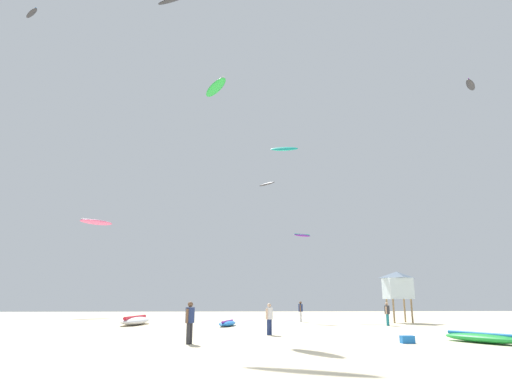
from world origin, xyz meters
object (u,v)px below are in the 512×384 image
at_px(person_foreground, 190,319).
at_px(kite_aloft_7, 470,85).
at_px(cooler_box, 407,339).
at_px(kite_aloft_4, 302,235).
at_px(person_midground, 269,316).
at_px(kite_aloft_2, 267,184).
at_px(kite_grounded_mid, 483,338).
at_px(lifeguard_tower, 397,285).
at_px(kite_grounded_near, 135,320).
at_px(kite_aloft_3, 216,88).
at_px(kite_aloft_1, 96,222).
at_px(kite_grounded_far, 227,323).
at_px(kite_aloft_6, 32,13).
at_px(person_left, 301,310).
at_px(kite_aloft_0, 284,149).
at_px(person_right, 387,312).

distance_m(person_foreground, kite_aloft_7, 37.88).
xyz_separation_m(cooler_box, kite_aloft_7, (15.81, 18.73, 22.28)).
height_order(cooler_box, kite_aloft_4, kite_aloft_4).
xyz_separation_m(person_midground, kite_aloft_2, (1.58, 19.40, 12.53)).
bearing_deg(kite_grounded_mid, kite_aloft_4, 94.24).
bearing_deg(person_midground, kite_grounded_mid, -165.07).
distance_m(person_midground, lifeguard_tower, 17.30).
relative_size(kite_grounded_near, lifeguard_tower, 1.35).
distance_m(kite_aloft_3, kite_aloft_4, 26.20).
distance_m(kite_aloft_1, kite_aloft_7, 44.36).
bearing_deg(kite_aloft_4, cooler_box, -91.65).
bearing_deg(kite_grounded_far, kite_aloft_6, 169.51).
distance_m(person_left, kite_aloft_1, 28.88).
bearing_deg(kite_grounded_far, person_left, 45.10).
xyz_separation_m(person_midground, cooler_box, (5.52, -4.92, -0.80)).
height_order(kite_aloft_3, kite_aloft_6, kite_aloft_6).
bearing_deg(kite_aloft_6, kite_aloft_7, 2.81).
xyz_separation_m(kite_grounded_mid, kite_aloft_1, (-27.35, 34.66, 10.86)).
relative_size(kite_aloft_0, kite_aloft_3, 1.02).
distance_m(person_foreground, kite_grounded_near, 16.20).
xyz_separation_m(kite_aloft_2, kite_aloft_4, (4.87, 7.91, -4.16)).
bearing_deg(kite_aloft_6, kite_aloft_1, 83.54).
relative_size(person_right, lifeguard_tower, 0.40).
distance_m(kite_aloft_1, kite_aloft_6, 24.22).
bearing_deg(kite_aloft_4, kite_aloft_3, -112.79).
bearing_deg(cooler_box, lifeguard_tower, 69.79).
height_order(kite_aloft_2, kite_aloft_7, kite_aloft_7).
bearing_deg(kite_aloft_0, person_foreground, -105.42).
xyz_separation_m(person_right, kite_aloft_2, (-7.78, 11.23, 12.53)).
xyz_separation_m(person_left, kite_aloft_7, (17.29, -0.88, 21.45)).
distance_m(kite_aloft_6, kite_aloft_7, 42.19).
relative_size(person_right, kite_aloft_6, 0.87).
bearing_deg(kite_aloft_3, kite_aloft_0, 69.54).
distance_m(kite_grounded_mid, cooler_box, 3.32).
bearing_deg(person_foreground, lifeguard_tower, -105.82).
distance_m(person_right, kite_aloft_6, 39.98).
bearing_deg(kite_aloft_0, kite_aloft_1, 165.20).
xyz_separation_m(person_foreground, kite_grounded_mid, (12.67, -0.30, -0.80)).
height_order(person_midground, kite_grounded_mid, person_midground).
relative_size(person_foreground, kite_aloft_7, 0.66).
bearing_deg(kite_aloft_7, kite_aloft_3, -158.39).
distance_m(person_midground, person_left, 15.24).
xyz_separation_m(kite_aloft_1, kite_aloft_2, (20.09, -10.26, 2.42)).
relative_size(person_right, kite_aloft_7, 0.62).
bearing_deg(person_foreground, kite_aloft_4, -81.01).
height_order(person_right, lifeguard_tower, lifeguard_tower).
distance_m(person_foreground, cooler_box, 9.39).
bearing_deg(kite_aloft_0, lifeguard_tower, -55.13).
distance_m(person_left, kite_aloft_7, 27.56).
bearing_deg(kite_grounded_near, lifeguard_tower, 4.95).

